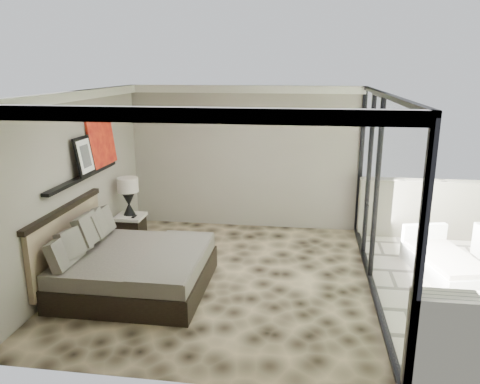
# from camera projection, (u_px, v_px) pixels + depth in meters

# --- Properties ---
(floor) EXTENTS (5.00, 5.00, 0.00)m
(floor) POSITION_uv_depth(u_px,v_px,m) (222.00, 278.00, 7.20)
(floor) COLOR black
(floor) RESTS_ON ground
(ceiling) EXTENTS (4.50, 5.00, 0.02)m
(ceiling) POSITION_uv_depth(u_px,v_px,m) (220.00, 93.00, 6.48)
(ceiling) COLOR silver
(ceiling) RESTS_ON back_wall
(back_wall) EXTENTS (4.50, 0.02, 2.80)m
(back_wall) POSITION_uv_depth(u_px,v_px,m) (244.00, 158.00, 9.22)
(back_wall) COLOR gray
(back_wall) RESTS_ON floor
(left_wall) EXTENTS (0.02, 5.00, 2.80)m
(left_wall) POSITION_uv_depth(u_px,v_px,m) (77.00, 185.00, 7.15)
(left_wall) COLOR gray
(left_wall) RESTS_ON floor
(glass_wall) EXTENTS (0.08, 5.00, 2.80)m
(glass_wall) POSITION_uv_depth(u_px,v_px,m) (379.00, 196.00, 6.53)
(glass_wall) COLOR white
(glass_wall) RESTS_ON floor
(terrace_slab) EXTENTS (3.00, 5.00, 0.12)m
(terrace_slab) POSITION_uv_depth(u_px,v_px,m) (479.00, 298.00, 6.70)
(terrace_slab) COLOR #B9AE9E
(terrace_slab) RESTS_ON ground
(picture_ledge) EXTENTS (0.12, 2.20, 0.05)m
(picture_ledge) POSITION_uv_depth(u_px,v_px,m) (83.00, 177.00, 7.21)
(picture_ledge) COLOR black
(picture_ledge) RESTS_ON left_wall
(bed) EXTENTS (2.08, 2.01, 1.15)m
(bed) POSITION_uv_depth(u_px,v_px,m) (129.00, 266.00, 6.79)
(bed) COLOR black
(bed) RESTS_ON floor
(nightstand) EXTENTS (0.61, 0.61, 0.50)m
(nightstand) POSITION_uv_depth(u_px,v_px,m) (131.00, 229.00, 8.61)
(nightstand) COLOR black
(nightstand) RESTS_ON floor
(table_lamp) EXTENTS (0.38, 0.38, 0.69)m
(table_lamp) POSITION_uv_depth(u_px,v_px,m) (128.00, 191.00, 8.46)
(table_lamp) COLOR black
(table_lamp) RESTS_ON nightstand
(abstract_canvas) EXTENTS (0.13, 0.90, 0.90)m
(abstract_canvas) POSITION_uv_depth(u_px,v_px,m) (101.00, 139.00, 7.81)
(abstract_canvas) COLOR #BF3B10
(abstract_canvas) RESTS_ON picture_ledge
(framed_print) EXTENTS (0.11, 0.50, 0.60)m
(framed_print) POSITION_uv_depth(u_px,v_px,m) (84.00, 156.00, 7.13)
(framed_print) COLOR black
(framed_print) RESTS_ON picture_ledge
(lounger) EXTENTS (1.13, 1.67, 0.60)m
(lounger) POSITION_uv_depth(u_px,v_px,m) (443.00, 263.00, 7.28)
(lounger) COLOR white
(lounger) RESTS_ON terrace_slab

